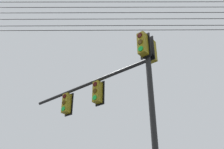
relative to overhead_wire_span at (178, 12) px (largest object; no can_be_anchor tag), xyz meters
name	(u,v)px	position (x,y,z in m)	size (l,w,h in m)	color
signal_mast_assembly	(119,96)	(0.27, -2.56, -3.37)	(2.14, 6.49, 7.59)	black
overhead_wire_span	(178,12)	(0.00, 0.00, 0.00)	(13.54, 27.52, 2.62)	black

